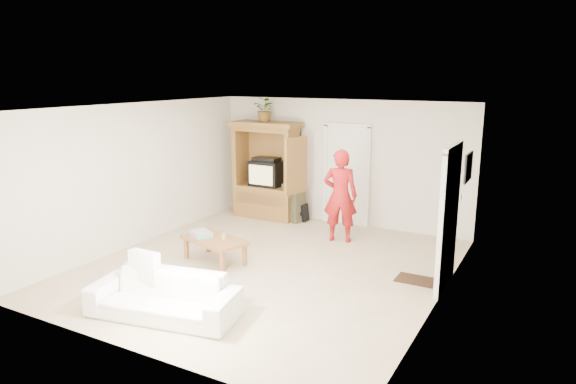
% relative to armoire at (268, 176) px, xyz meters
% --- Properties ---
extents(floor, '(6.00, 6.00, 0.00)m').
position_rel_armoire_xyz_m(floor, '(1.58, -2.66, -0.91)').
color(floor, tan).
rests_on(floor, ground).
extents(ceiling, '(6.00, 6.00, 0.00)m').
position_rel_armoire_xyz_m(ceiling, '(1.58, -2.66, 1.69)').
color(ceiling, white).
rests_on(ceiling, floor).
extents(wall_back, '(5.50, 0.00, 5.50)m').
position_rel_armoire_xyz_m(wall_back, '(1.58, 0.34, 0.39)').
color(wall_back, silver).
rests_on(wall_back, floor).
extents(wall_front, '(5.50, 0.00, 5.50)m').
position_rel_armoire_xyz_m(wall_front, '(1.58, -5.66, 0.39)').
color(wall_front, silver).
rests_on(wall_front, floor).
extents(wall_left, '(0.00, 6.00, 6.00)m').
position_rel_armoire_xyz_m(wall_left, '(-1.17, -2.66, 0.39)').
color(wall_left, silver).
rests_on(wall_left, floor).
extents(wall_right, '(0.00, 6.00, 6.00)m').
position_rel_armoire_xyz_m(wall_right, '(4.33, -2.66, 0.39)').
color(wall_right, silver).
rests_on(wall_right, floor).
extents(armoire, '(1.82, 1.14, 2.10)m').
position_rel_armoire_xyz_m(armoire, '(0.00, 0.00, 0.00)').
color(armoire, olive).
rests_on(armoire, floor).
extents(door_back, '(0.85, 0.05, 2.04)m').
position_rel_armoire_xyz_m(door_back, '(1.73, 0.31, 0.11)').
color(door_back, white).
rests_on(door_back, floor).
extents(doorway_right, '(0.05, 0.90, 2.04)m').
position_rel_armoire_xyz_m(doorway_right, '(4.30, -2.06, 0.11)').
color(doorway_right, black).
rests_on(doorway_right, floor).
extents(framed_picture, '(0.03, 0.60, 0.48)m').
position_rel_armoire_xyz_m(framed_picture, '(4.31, -0.76, 0.69)').
color(framed_picture, black).
rests_on(framed_picture, wall_right).
extents(doormat, '(0.60, 0.40, 0.02)m').
position_rel_armoire_xyz_m(doormat, '(3.88, -2.06, -0.90)').
color(doormat, '#382316').
rests_on(doormat, floor).
extents(plant, '(0.50, 0.44, 0.52)m').
position_rel_armoire_xyz_m(plant, '(-0.02, -0.03, 1.45)').
color(plant, '#4C7238').
rests_on(plant, armoire).
extents(man, '(0.73, 0.57, 1.76)m').
position_rel_armoire_xyz_m(man, '(2.07, -0.83, -0.03)').
color(man, '#AA1618').
rests_on(man, floor).
extents(sofa, '(2.06, 1.12, 0.57)m').
position_rel_armoire_xyz_m(sofa, '(1.30, -4.82, -0.62)').
color(sofa, white).
rests_on(sofa, floor).
extents(coffee_table, '(1.25, 0.89, 0.42)m').
position_rel_armoire_xyz_m(coffee_table, '(0.68, -2.88, -0.55)').
color(coffee_table, olive).
rests_on(coffee_table, floor).
extents(towel, '(0.47, 0.43, 0.08)m').
position_rel_armoire_xyz_m(towel, '(0.40, -2.88, -0.45)').
color(towel, '#FB537C').
rests_on(towel, coffee_table).
extents(candle, '(0.08, 0.08, 0.10)m').
position_rel_armoire_xyz_m(candle, '(0.83, -2.83, -0.44)').
color(candle, tan).
rests_on(candle, coffee_table).
extents(backpack_black, '(0.34, 0.25, 0.38)m').
position_rel_armoire_xyz_m(backpack_black, '(0.81, 0.02, -0.72)').
color(backpack_black, black).
rests_on(backpack_black, floor).
extents(backpack_olive, '(0.50, 0.42, 0.81)m').
position_rel_armoire_xyz_m(backpack_olive, '(0.67, -0.05, -0.51)').
color(backpack_olive, '#47442B').
rests_on(backpack_olive, floor).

